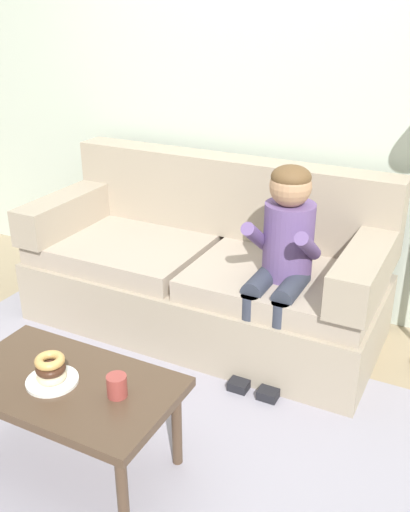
{
  "coord_description": "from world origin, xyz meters",
  "views": [
    {
      "loc": [
        1.3,
        -1.92,
        1.85
      ],
      "look_at": [
        0.09,
        0.45,
        0.65
      ],
      "focal_mm": 40.61,
      "sensor_mm": 36.0,
      "label": 1
    }
  ],
  "objects_px": {
    "couch": "(207,271)",
    "toy_controller": "(41,366)",
    "coffee_table": "(67,391)",
    "donut": "(52,376)",
    "person_child": "(283,251)",
    "mug": "(117,386)"
  },
  "relations": [
    {
      "from": "couch",
      "to": "donut",
      "type": "height_order",
      "value": "couch"
    },
    {
      "from": "person_child",
      "to": "donut",
      "type": "xyz_separation_m",
      "value": [
        -0.55,
        -1.14,
        -0.21
      ]
    },
    {
      "from": "couch",
      "to": "person_child",
      "type": "bearing_deg",
      "value": -21.38
    },
    {
      "from": "mug",
      "to": "coffee_table",
      "type": "bearing_deg",
      "value": -175.37
    },
    {
      "from": "toy_controller",
      "to": "mug",
      "type": "bearing_deg",
      "value": -34.69
    },
    {
      "from": "couch",
      "to": "coffee_table",
      "type": "xyz_separation_m",
      "value": [
        0.03,
        -1.32,
        0.03
      ]
    },
    {
      "from": "couch",
      "to": "coffee_table",
      "type": "distance_m",
      "value": 1.32
    },
    {
      "from": "donut",
      "to": "coffee_table",
      "type": "bearing_deg",
      "value": 34.47
    },
    {
      "from": "donut",
      "to": "mug",
      "type": "xyz_separation_m",
      "value": [
        0.28,
        0.05,
        0.01
      ]
    },
    {
      "from": "donut",
      "to": "toy_controller",
      "type": "relative_size",
      "value": 0.53
    },
    {
      "from": "couch",
      "to": "mug",
      "type": "distance_m",
      "value": 1.34
    },
    {
      "from": "mug",
      "to": "toy_controller",
      "type": "height_order",
      "value": "mug"
    },
    {
      "from": "couch",
      "to": "person_child",
      "type": "height_order",
      "value": "person_child"
    },
    {
      "from": "person_child",
      "to": "mug",
      "type": "height_order",
      "value": "person_child"
    },
    {
      "from": "coffee_table",
      "to": "donut",
      "type": "height_order",
      "value": "donut"
    },
    {
      "from": "couch",
      "to": "toy_controller",
      "type": "height_order",
      "value": "couch"
    },
    {
      "from": "coffee_table",
      "to": "donut",
      "type": "relative_size",
      "value": 7.57
    },
    {
      "from": "toy_controller",
      "to": "couch",
      "type": "bearing_deg",
      "value": 49.65
    },
    {
      "from": "coffee_table",
      "to": "donut",
      "type": "xyz_separation_m",
      "value": [
        -0.04,
        -0.03,
        0.08
      ]
    },
    {
      "from": "donut",
      "to": "toy_controller",
      "type": "bearing_deg",
      "value": 138.42
    },
    {
      "from": "couch",
      "to": "toy_controller",
      "type": "bearing_deg",
      "value": -123.61
    },
    {
      "from": "couch",
      "to": "coffee_table",
      "type": "height_order",
      "value": "couch"
    }
  ]
}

